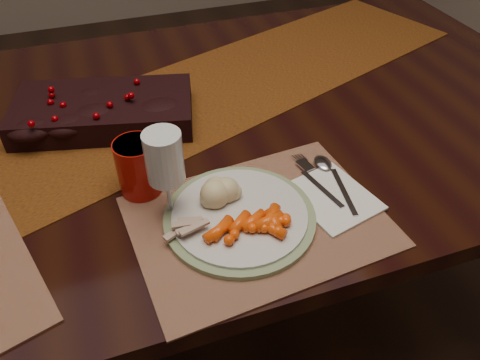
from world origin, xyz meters
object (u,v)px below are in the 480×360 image
object	(u,v)px
turkey_shreds	(188,225)
centerpiece	(103,107)
dining_table	(205,235)
dinner_plate	(240,216)
mashed_potatoes	(220,183)
red_cup	(138,167)
placemat_main	(258,221)
napkin	(332,197)
wine_glass	(167,177)
baby_carrots	(243,223)

from	to	relation	value
turkey_shreds	centerpiece	bearing A→B (deg)	102.77
dining_table	dinner_plate	world-z (taller)	dinner_plate
mashed_potatoes	red_cup	size ratio (longest dim) A/B	0.83
placemat_main	dinner_plate	size ratio (longest dim) A/B	1.62
centerpiece	turkey_shreds	distance (m)	0.39
dinner_plate	placemat_main	bearing A→B (deg)	-24.51
centerpiece	napkin	size ratio (longest dim) A/B	2.52
turkey_shreds	wine_glass	xyz separation A→B (m)	(-0.02, 0.06, 0.06)
placemat_main	dinner_plate	xyz separation A→B (m)	(-0.03, 0.01, 0.01)
mashed_potatoes	turkey_shreds	size ratio (longest dim) A/B	1.16
turkey_shreds	wine_glass	distance (m)	0.08
dining_table	napkin	xyz separation A→B (m)	(0.16, -0.33, 0.38)
dinner_plate	centerpiece	bearing A→B (deg)	115.30
napkin	dining_table	bearing A→B (deg)	102.66
dinner_plate	wine_glass	size ratio (longest dim) A/B	1.52
centerpiece	turkey_shreds	world-z (taller)	centerpiece
napkin	red_cup	size ratio (longest dim) A/B	1.43
centerpiece	wine_glass	bearing A→B (deg)	-77.50
centerpiece	mashed_potatoes	xyz separation A→B (m)	(0.16, -0.32, 0.00)
centerpiece	napkin	distance (m)	0.52
placemat_main	wine_glass	bearing A→B (deg)	149.01
dining_table	mashed_potatoes	bearing A→B (deg)	-95.75
baby_carrots	wine_glass	distance (m)	0.14
turkey_shreds	red_cup	distance (m)	0.15
wine_glass	dining_table	bearing A→B (deg)	66.48
napkin	red_cup	distance (m)	0.35
napkin	red_cup	xyz separation A→B (m)	(-0.31, 0.14, 0.05)
dinner_plate	mashed_potatoes	size ratio (longest dim) A/B	3.02
placemat_main	turkey_shreds	distance (m)	0.12
centerpiece	dinner_plate	distance (m)	0.41
baby_carrots	centerpiece	bearing A→B (deg)	112.75
dinner_plate	mashed_potatoes	world-z (taller)	mashed_potatoes
mashed_potatoes	wine_glass	bearing A→B (deg)	-176.52
turkey_shreds	baby_carrots	bearing A→B (deg)	-17.88
baby_carrots	placemat_main	bearing A→B (deg)	31.29
red_cup	centerpiece	bearing A→B (deg)	97.96
placemat_main	baby_carrots	size ratio (longest dim) A/B	3.40
dining_table	placemat_main	bearing A→B (deg)	-86.98
wine_glass	turkey_shreds	bearing A→B (deg)	-75.79
red_cup	wine_glass	bearing A→B (deg)	-64.31
placemat_main	wine_glass	distance (m)	0.17
red_cup	wine_glass	xyz separation A→B (m)	(0.04, -0.08, 0.03)
napkin	centerpiece	bearing A→B (deg)	119.08
mashed_potatoes	napkin	bearing A→B (deg)	-18.92
placemat_main	mashed_potatoes	world-z (taller)	mashed_potatoes
centerpiece	dinner_plate	size ratio (longest dim) A/B	1.44
placemat_main	napkin	distance (m)	0.14
turkey_shreds	napkin	size ratio (longest dim) A/B	0.50
mashed_potatoes	wine_glass	size ratio (longest dim) A/B	0.50
placemat_main	dining_table	bearing A→B (deg)	88.30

